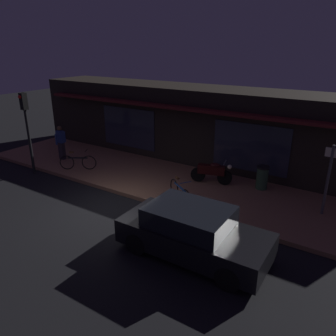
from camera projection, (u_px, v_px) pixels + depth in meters
ground_plane at (112, 208)px, 11.70m from camera, size 60.00×60.00×0.00m
sidewalk_slab at (159, 179)px, 14.03m from camera, size 18.00×4.00×0.15m
storefront_building at (197, 124)px, 16.09m from camera, size 18.00×3.30×3.60m
motorcycle at (212, 172)px, 13.29m from camera, size 1.68×0.67×0.97m
bicycle_parked at (180, 192)px, 11.78m from camera, size 1.40×0.96×0.91m
bicycle_extra at (78, 162)px, 14.81m from camera, size 1.43×0.92×0.91m
person_photographer at (61, 142)px, 15.98m from camera, size 0.38×0.61×1.67m
sign_post at (328, 176)px, 10.55m from camera, size 0.44×0.09×2.40m
trash_bin at (262, 177)px, 12.79m from camera, size 0.48×0.48×0.93m
traffic_light_pole at (26, 120)px, 13.98m from camera, size 0.24×0.33×3.60m
parked_car_near at (192, 232)px, 8.90m from camera, size 4.11×1.80×1.42m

